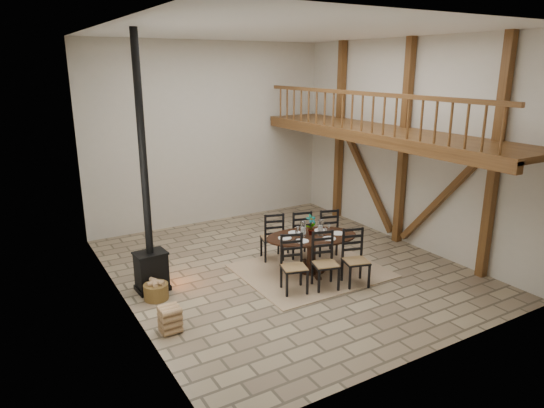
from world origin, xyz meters
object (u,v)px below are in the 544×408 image
wood_stove (149,237)px  dining_table (311,253)px  log_stack (170,319)px  log_basket (156,291)px

wood_stove → dining_table: bearing=-18.6°
dining_table → log_stack: size_ratio=5.63×
log_stack → dining_table: bearing=13.6°
dining_table → log_basket: dining_table is taller
log_basket → log_stack: 1.31m
wood_stove → log_basket: bearing=-101.6°
dining_table → wood_stove: wood_stove is taller
dining_table → wood_stove: 3.46m
dining_table → log_basket: 3.37m
wood_stove → log_basket: 1.06m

